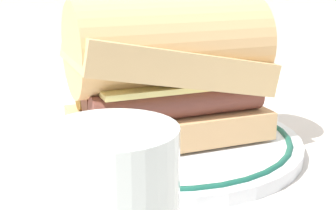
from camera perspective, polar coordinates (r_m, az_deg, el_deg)
name	(u,v)px	position (r m, az deg, el deg)	size (l,w,h in m)	color
ground_plane	(143,159)	(0.47, -2.89, -6.15)	(1.50, 1.50, 0.00)	beige
plate	(168,142)	(0.49, 0.00, -4.20)	(0.26, 0.26, 0.01)	white
sausage_sandwich	(168,69)	(0.47, 0.00, 4.16)	(0.20, 0.14, 0.13)	#DFAC74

